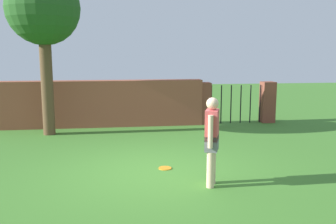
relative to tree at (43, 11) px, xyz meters
The scene contains 6 objects.
ground_plane 5.92m from the tree, 54.89° to the right, with size 40.00×40.00×0.00m, color #3D7528.
brick_wall 3.21m from the tree, 39.08° to the left, with size 7.13×0.50×1.50m, color brown.
tree is the anchor object (origin of this frame).
person 6.60m from the tree, 52.30° to the right, with size 0.33×0.51×1.62m.
fence_gate 6.73m from the tree, ahead, with size 2.70×0.44×1.40m.
frisbee_orange 5.93m from the tree, 51.13° to the right, with size 0.27×0.27×0.02m, color orange.
Camera 1 is at (-0.67, -7.24, 2.42)m, focal length 39.66 mm.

